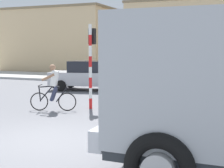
{
  "coord_description": "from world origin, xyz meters",
  "views": [
    {
      "loc": [
        4.52,
        -6.91,
        2.33
      ],
      "look_at": [
        0.71,
        2.5,
        1.2
      ],
      "focal_mm": 52.7,
      "sensor_mm": 36.0,
      "label": 1
    }
  ],
  "objects": [
    {
      "name": "car_red_near",
      "position": [
        1.0,
        10.73,
        0.82
      ],
      "size": [
        4.21,
        2.31,
        1.6
      ],
      "color": "#234C9E",
      "rests_on": "ground"
    },
    {
      "name": "car_white_mid",
      "position": [
        -3.43,
        9.22,
        0.82
      ],
      "size": [
        4.26,
        2.47,
        1.6
      ],
      "color": "#B7B7BC",
      "rests_on": "ground"
    },
    {
      "name": "building_corner_left",
      "position": [
        -12.13,
        21.52,
        3.0
      ],
      "size": [
        10.33,
        7.06,
        6.0
      ],
      "color": "#D1B284",
      "rests_on": "ground"
    },
    {
      "name": "cyclist",
      "position": [
        -1.98,
        3.37,
        0.86
      ],
      "size": [
        1.66,
        0.68,
        1.72
      ],
      "color": "black",
      "rests_on": "ground"
    },
    {
      "name": "sidewalk_far",
      "position": [
        0.0,
        15.07,
        0.08
      ],
      "size": [
        80.0,
        5.0,
        0.16
      ],
      "primitive_type": "cube",
      "color": "#ADADA8",
      "rests_on": "ground"
    },
    {
      "name": "pedestrian_near_kerb",
      "position": [
        1.08,
        10.83,
        0.85
      ],
      "size": [
        0.34,
        0.22,
        1.62
      ],
      "color": "#2D334C",
      "rests_on": "ground"
    },
    {
      "name": "ground_plane",
      "position": [
        0.0,
        0.0,
        0.0
      ],
      "size": [
        120.0,
        120.0,
        0.0
      ],
      "primitive_type": "plane",
      "color": "slate"
    },
    {
      "name": "building_mid_block",
      "position": [
        -0.15,
        21.67,
        3.09
      ],
      "size": [
        9.75,
        5.66,
        6.16
      ],
      "color": "#D1B284",
      "rests_on": "ground"
    },
    {
      "name": "traffic_light_pole",
      "position": [
        -0.9,
        4.35,
        2.07
      ],
      "size": [
        0.24,
        0.43,
        3.2
      ],
      "color": "red",
      "rests_on": "ground"
    }
  ]
}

